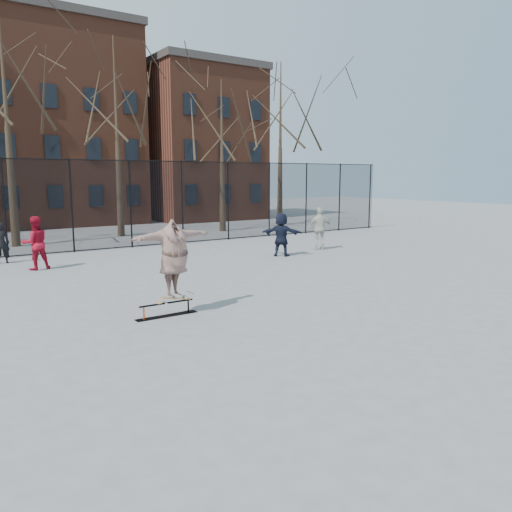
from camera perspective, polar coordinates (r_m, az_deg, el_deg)
ground at (r=11.87m, az=2.82°, el=-6.86°), size 100.00×100.00×0.00m
skate_rail at (r=12.00m, az=-10.17°, el=-6.17°), size 1.52×0.23×0.34m
skateboard at (r=12.02m, az=-9.25°, el=-4.87°), size 0.81×0.19×0.10m
skater at (r=11.83m, az=-9.36°, el=-0.38°), size 2.31×1.07×1.81m
bystander_black at (r=21.06m, az=-27.11°, el=1.33°), size 0.63×0.48×1.55m
bystander_red at (r=19.11m, az=-23.91°, el=1.36°), size 0.96×0.77×1.88m
bystander_white at (r=22.47m, az=7.33°, el=3.14°), size 1.20×0.95×1.91m
bystander_navy at (r=20.49m, az=2.93°, el=2.48°), size 1.53×1.58×1.80m
fence at (r=23.17m, az=-16.98°, el=5.74°), size 34.03×0.07×4.00m
tree_row at (r=27.38m, az=-20.73°, el=17.15°), size 33.66×7.46×10.67m
rowhouses at (r=36.02m, az=-22.49°, el=12.91°), size 29.00×7.00×13.00m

